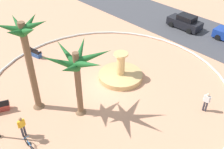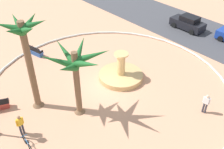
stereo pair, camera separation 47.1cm
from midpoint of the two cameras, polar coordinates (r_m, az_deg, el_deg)
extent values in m
plane|color=tan|center=(22.07, -0.24, -2.68)|extent=(80.00, 80.00, 0.00)
torus|color=silver|center=(22.01, -0.24, -2.48)|extent=(20.19, 20.19, 0.20)
cube|color=#424247|center=(32.00, 19.99, 8.15)|extent=(48.00, 8.00, 0.03)
cylinder|color=tan|center=(22.96, 2.51, -0.29)|extent=(3.85, 3.85, 0.45)
cylinder|color=#236093|center=(22.98, 2.51, -0.37)|extent=(3.39, 3.39, 0.34)
cylinder|color=tan|center=(22.27, 2.59, 2.20)|extent=(0.69, 0.69, 1.94)
cylinder|color=#E0B370|center=(21.72, 2.66, 4.47)|extent=(1.23, 1.23, 0.12)
cylinder|color=brown|center=(18.96, -16.67, 1.40)|extent=(0.47, 0.47, 6.97)
cone|color=brown|center=(20.88, -15.18, -5.95)|extent=(0.89, 0.89, 0.50)
cone|color=#1E6028|center=(16.86, -17.14, 9.26)|extent=(1.76, 0.70, 1.19)
cone|color=#1E6028|center=(17.26, -15.93, 10.50)|extent=(1.47, 1.73, 1.00)
cone|color=#1E6028|center=(17.95, -16.87, 10.84)|extent=(1.18, 1.80, 1.24)
cone|color=#1E6028|center=(18.12, -19.23, 10.56)|extent=(1.75, 0.70, 1.26)
cone|color=#1E6028|center=(17.55, -20.94, 9.72)|extent=(1.32, 1.78, 1.10)
cone|color=#1E6028|center=(16.97, -19.75, 8.77)|extent=(1.35, 1.76, 1.24)
cylinder|color=brown|center=(18.23, -6.86, -2.18)|extent=(0.43, 0.43, 5.17)
cone|color=brown|center=(19.74, -6.38, -7.55)|extent=(0.82, 0.82, 0.50)
cone|color=#1E6028|center=(16.29, -4.72, 2.25)|extent=(2.47, 0.88, 1.36)
cone|color=#1E6028|center=(16.95, -3.54, 4.10)|extent=(1.84, 2.32, 1.20)
cone|color=#1E6028|center=(17.89, -6.27, 5.30)|extent=(1.89, 2.26, 1.44)
cone|color=#1E6028|center=(17.83, -9.30, 4.74)|extent=(2.39, 0.58, 1.52)
cone|color=#1E6028|center=(17.03, -10.89, 2.88)|extent=(1.65, 2.34, 1.55)
cone|color=#1E6028|center=(16.30, -8.78, 1.29)|extent=(1.70, 2.29, 1.63)
cube|color=#335BA8|center=(27.07, -15.70, 4.95)|extent=(1.67, 0.86, 0.12)
cube|color=black|center=(26.81, -16.14, 5.30)|extent=(1.58, 0.45, 0.50)
cube|color=#2B4E8F|center=(27.19, -15.62, 4.49)|extent=(1.54, 0.79, 0.39)
cube|color=black|center=(27.53, -16.78, 5.63)|extent=(0.18, 0.46, 0.24)
cube|color=black|center=(26.48, -14.68, 4.75)|extent=(0.18, 0.46, 0.24)
cube|color=black|center=(21.23, -21.09, -5.35)|extent=(0.45, 0.25, 0.24)
torus|color=black|center=(18.35, -17.83, -13.27)|extent=(0.72, 0.10, 0.72)
torus|color=black|center=(17.70, -16.54, -15.32)|extent=(0.72, 0.10, 0.72)
cylinder|color=#1E66B2|center=(17.85, -17.33, -13.79)|extent=(0.95, 0.11, 0.05)
cylinder|color=#1E66B2|center=(17.51, -16.96, -14.20)|extent=(0.04, 0.04, 0.30)
cube|color=black|center=(17.38, -17.06, -13.83)|extent=(0.21, 0.11, 0.06)
cylinder|color=#1E66B2|center=(18.06, -17.98, -12.60)|extent=(0.06, 0.44, 0.03)
cylinder|color=#33333D|center=(18.88, -18.59, -11.39)|extent=(0.14, 0.14, 0.88)
cylinder|color=#33333D|center=(18.92, -18.11, -11.15)|extent=(0.14, 0.14, 0.88)
cube|color=yellow|center=(18.40, -18.77, -9.72)|extent=(0.21, 0.35, 0.56)
sphere|color=#9E7051|center=(18.13, -19.01, -8.83)|extent=(0.22, 0.22, 0.22)
cylinder|color=yellow|center=(18.35, -19.37, -10.03)|extent=(0.09, 0.09, 0.53)
cylinder|color=yellow|center=(18.45, -18.17, -9.42)|extent=(0.09, 0.09, 0.53)
cylinder|color=#33333D|center=(20.69, 20.37, -6.93)|extent=(0.14, 0.14, 0.89)
cylinder|color=#33333D|center=(20.71, 19.90, -6.75)|extent=(0.14, 0.14, 0.89)
cube|color=white|center=(20.24, 20.55, -5.33)|extent=(0.38, 0.27, 0.56)
sphere|color=beige|center=(20.00, 20.78, -4.46)|extent=(0.22, 0.22, 0.22)
cylinder|color=white|center=(20.22, 21.13, -5.55)|extent=(0.09, 0.09, 0.53)
cylinder|color=white|center=(20.27, 19.97, -5.11)|extent=(0.09, 0.09, 0.53)
cube|color=black|center=(32.49, 16.49, 10.50)|extent=(4.02, 1.74, 0.90)
cube|color=black|center=(32.11, 17.01, 11.54)|extent=(2.01, 1.47, 0.60)
cube|color=#333D47|center=(32.57, 15.67, 11.97)|extent=(0.31, 1.36, 0.51)
cylinder|color=black|center=(32.56, 13.75, 10.39)|extent=(0.64, 0.23, 0.64)
cylinder|color=black|center=(33.87, 15.50, 11.12)|extent=(0.64, 0.23, 0.64)
cylinder|color=black|center=(31.39, 17.37, 8.78)|extent=(0.64, 0.23, 0.64)
cylinder|color=black|center=(32.75, 19.03, 9.59)|extent=(0.64, 0.23, 0.64)
cylinder|color=black|center=(30.98, 22.96, 7.15)|extent=(0.65, 0.24, 0.64)
camera|label=1|loc=(0.24, -89.38, 0.45)|focal=41.99mm
camera|label=2|loc=(0.24, 90.62, -0.45)|focal=41.99mm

